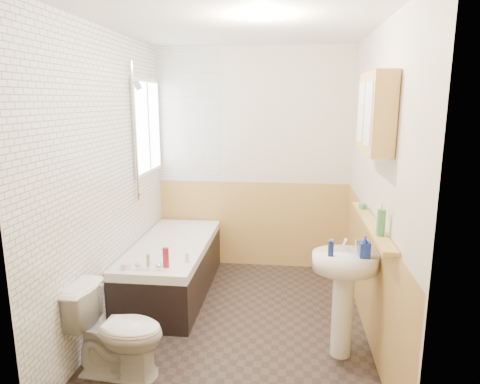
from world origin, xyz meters
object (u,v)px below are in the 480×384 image
bathtub (173,267)px  medicine_cabinet (376,113)px  toilet (118,331)px  pine_shelf (371,224)px  sink (344,283)px

bathtub → medicine_cabinet: (1.74, -0.79, 1.55)m
toilet → bathtub: bearing=2.7°
toilet → medicine_cabinet: (1.77, 0.54, 1.50)m
pine_shelf → medicine_cabinet: bearing=-134.3°
bathtub → toilet: bearing=-91.3°
bathtub → toilet: size_ratio=2.44×
pine_shelf → bathtub: bearing=156.6°
bathtub → pine_shelf: 2.06m
bathtub → sink: size_ratio=1.76×
toilet → medicine_cabinet: bearing=-69.0°
bathtub → pine_shelf: pine_shelf is taller
bathtub → medicine_cabinet: 2.47m
pine_shelf → medicine_cabinet: medicine_cabinet is taller
bathtub → medicine_cabinet: medicine_cabinet is taller
bathtub → pine_shelf: size_ratio=1.25×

